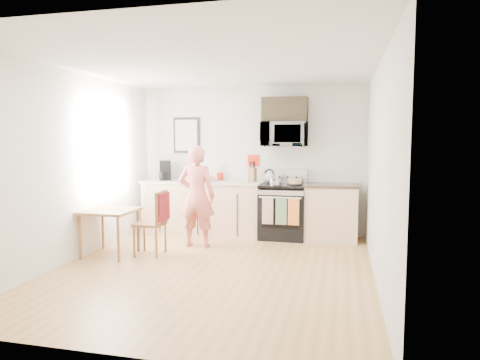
% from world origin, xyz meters
% --- Properties ---
extents(floor, '(4.60, 4.60, 0.00)m').
position_xyz_m(floor, '(0.00, 0.00, 0.00)').
color(floor, olive).
rests_on(floor, ground).
extents(back_wall, '(4.00, 0.04, 2.60)m').
position_xyz_m(back_wall, '(0.00, 2.30, 1.30)').
color(back_wall, silver).
rests_on(back_wall, floor).
extents(front_wall, '(4.00, 0.04, 2.60)m').
position_xyz_m(front_wall, '(0.00, -2.30, 1.30)').
color(front_wall, silver).
rests_on(front_wall, floor).
extents(left_wall, '(0.04, 4.60, 2.60)m').
position_xyz_m(left_wall, '(-2.00, 0.00, 1.30)').
color(left_wall, silver).
rests_on(left_wall, floor).
extents(right_wall, '(0.04, 4.60, 2.60)m').
position_xyz_m(right_wall, '(2.00, 0.00, 1.30)').
color(right_wall, silver).
rests_on(right_wall, floor).
extents(ceiling, '(4.00, 4.60, 0.04)m').
position_xyz_m(ceiling, '(0.00, 0.00, 2.60)').
color(ceiling, silver).
rests_on(ceiling, back_wall).
extents(window, '(0.06, 1.40, 1.50)m').
position_xyz_m(window, '(-1.96, 0.80, 1.55)').
color(window, white).
rests_on(window, left_wall).
extents(cabinet_left, '(2.10, 0.60, 0.90)m').
position_xyz_m(cabinet_left, '(-0.80, 2.00, 0.45)').
color(cabinet_left, '#DDB78D').
rests_on(cabinet_left, floor).
extents(countertop_left, '(2.14, 0.64, 0.04)m').
position_xyz_m(countertop_left, '(-0.80, 2.00, 0.92)').
color(countertop_left, beige).
rests_on(countertop_left, cabinet_left).
extents(cabinet_right, '(0.84, 0.60, 0.90)m').
position_xyz_m(cabinet_right, '(1.43, 2.00, 0.45)').
color(cabinet_right, '#DDB78D').
rests_on(cabinet_right, floor).
extents(countertop_right, '(0.88, 0.64, 0.04)m').
position_xyz_m(countertop_right, '(1.43, 2.00, 0.92)').
color(countertop_right, black).
rests_on(countertop_right, cabinet_right).
extents(range, '(0.76, 0.70, 1.16)m').
position_xyz_m(range, '(0.63, 1.98, 0.44)').
color(range, black).
rests_on(range, floor).
extents(microwave, '(0.76, 0.51, 0.42)m').
position_xyz_m(microwave, '(0.63, 2.08, 1.76)').
color(microwave, silver).
rests_on(microwave, back_wall).
extents(upper_cabinet, '(0.76, 0.35, 0.40)m').
position_xyz_m(upper_cabinet, '(0.63, 2.12, 2.18)').
color(upper_cabinet, black).
rests_on(upper_cabinet, back_wall).
extents(wall_art, '(0.50, 0.04, 0.65)m').
position_xyz_m(wall_art, '(-1.20, 2.28, 1.75)').
color(wall_art, black).
rests_on(wall_art, back_wall).
extents(wall_trivet, '(0.20, 0.02, 0.20)m').
position_xyz_m(wall_trivet, '(0.05, 2.28, 1.30)').
color(wall_trivet, '#B11E0F').
rests_on(wall_trivet, back_wall).
extents(person, '(0.60, 0.41, 1.59)m').
position_xyz_m(person, '(-0.60, 1.10, 0.79)').
color(person, '#C34135').
rests_on(person, floor).
extents(dining_table, '(0.71, 0.71, 0.67)m').
position_xyz_m(dining_table, '(-1.65, 0.30, 0.59)').
color(dining_table, brown).
rests_on(dining_table, floor).
extents(chair, '(0.45, 0.40, 0.94)m').
position_xyz_m(chair, '(-0.97, 0.47, 0.60)').
color(chair, brown).
rests_on(chair, floor).
extents(knife_block, '(0.13, 0.17, 0.24)m').
position_xyz_m(knife_block, '(0.08, 2.09, 1.06)').
color(knife_block, brown).
rests_on(knife_block, countertop_left).
extents(utensil_crock, '(0.11, 0.11, 0.33)m').
position_xyz_m(utensil_crock, '(-0.55, 2.22, 1.07)').
color(utensil_crock, '#B11E0F').
rests_on(utensil_crock, countertop_left).
extents(fruit_bowl, '(0.20, 0.20, 0.09)m').
position_xyz_m(fruit_bowl, '(-0.64, 2.05, 0.98)').
color(fruit_bowl, white).
rests_on(fruit_bowl, countertop_left).
extents(milk_carton, '(0.11, 0.11, 0.23)m').
position_xyz_m(milk_carton, '(-1.46, 2.03, 1.05)').
color(milk_carton, tan).
rests_on(milk_carton, countertop_left).
extents(coffee_maker, '(0.28, 0.33, 0.35)m').
position_xyz_m(coffee_maker, '(-1.53, 2.02, 1.10)').
color(coffee_maker, black).
rests_on(coffee_maker, countertop_left).
extents(bread_bag, '(0.32, 0.15, 0.12)m').
position_xyz_m(bread_bag, '(-0.89, 1.89, 1.00)').
color(bread_bag, '#D9B872').
rests_on(bread_bag, countertop_left).
extents(cake, '(0.27, 0.27, 0.09)m').
position_xyz_m(cake, '(0.83, 1.95, 0.97)').
color(cake, black).
rests_on(cake, range).
extents(kettle, '(0.18, 0.18, 0.23)m').
position_xyz_m(kettle, '(0.36, 2.18, 1.02)').
color(kettle, white).
rests_on(kettle, range).
extents(pot, '(0.21, 0.35, 0.10)m').
position_xyz_m(pot, '(0.51, 1.87, 0.98)').
color(pot, silver).
rests_on(pot, range).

